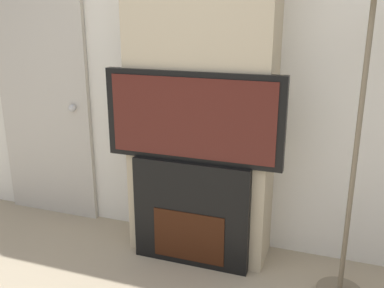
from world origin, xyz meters
name	(u,v)px	position (x,y,z in m)	size (l,w,h in m)	color
wall_back	(211,62)	(0.00, 2.03, 1.35)	(6.00, 0.06, 2.70)	silver
chimney_breast	(201,65)	(0.00, 1.82, 1.35)	(0.97, 0.37, 2.70)	#BCAD8E
fireplace	(192,213)	(0.00, 1.63, 0.37)	(0.81, 0.15, 0.74)	black
television	(192,118)	(0.00, 1.63, 1.04)	(1.18, 0.07, 0.59)	black
floor_lamp	(367,57)	(0.99, 1.59, 1.46)	(0.31, 0.31, 1.88)	#726651
entry_door	(44,100)	(-1.41, 1.97, 1.00)	(0.85, 0.09, 1.99)	#BCB7AD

